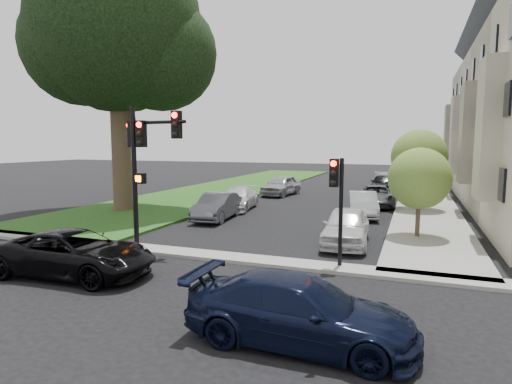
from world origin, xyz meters
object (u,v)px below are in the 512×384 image
(traffic_signal_secondary, at_px, (337,192))
(eucalyptus, at_px, (116,27))
(traffic_signal_main, at_px, (144,151))
(car_parked_7, at_px, (281,185))
(car_parked_4, at_px, (385,180))
(car_parked_6, at_px, (238,198))
(small_tree_c, at_px, (418,155))
(car_cross_far, at_px, (300,311))
(car_parked_2, at_px, (376,196))
(small_tree_a, at_px, (420,178))
(car_parked_3, at_px, (383,183))
(small_tree_b, at_px, (419,157))
(car_cross_near, at_px, (74,253))
(car_parked_0, at_px, (346,226))
(car_parked_5, at_px, (217,206))
(car_parked_1, at_px, (363,205))

(traffic_signal_secondary, bearing_deg, eucalyptus, 152.43)
(traffic_signal_main, bearing_deg, car_parked_7, 90.41)
(car_parked_4, xyz_separation_m, car_parked_6, (-7.35, -16.73, 0.01))
(small_tree_c, xyz_separation_m, traffic_signal_secondary, (-2.43, -23.28, -0.57))
(small_tree_c, height_order, car_parked_6, small_tree_c)
(eucalyptus, height_order, traffic_signal_main, eucalyptus)
(car_cross_far, bearing_deg, car_parked_7, 18.99)
(eucalyptus, height_order, car_parked_2, eucalyptus)
(small_tree_c, bearing_deg, eucalyptus, -135.30)
(small_tree_a, xyz_separation_m, car_parked_3, (-2.60, 16.86, -1.78))
(small_tree_b, distance_m, car_cross_near, 19.59)
(eucalyptus, bearing_deg, car_parked_7, 57.98)
(car_parked_6, distance_m, car_parked_7, 7.56)
(car_cross_near, xyz_separation_m, car_parked_4, (6.94, 30.32, -0.04))
(car_parked_0, xyz_separation_m, car_parked_3, (0.03, 18.91, 0.02))
(small_tree_b, bearing_deg, car_cross_far, -96.74)
(eucalyptus, distance_m, car_parked_5, 11.70)
(small_tree_c, distance_m, car_parked_0, 20.23)
(small_tree_c, bearing_deg, small_tree_a, -90.00)
(small_tree_b, height_order, traffic_signal_main, traffic_signal_main)
(small_tree_c, bearing_deg, car_parked_0, -97.51)
(small_tree_b, distance_m, car_parked_7, 10.88)
(car_parked_0, bearing_deg, car_cross_far, -91.20)
(small_tree_a, relative_size, car_parked_7, 0.84)
(traffic_signal_secondary, relative_size, car_parked_0, 0.82)
(small_tree_a, bearing_deg, car_parked_3, 98.76)
(small_tree_c, xyz_separation_m, car_parked_7, (-9.71, -5.62, -2.26))
(car_parked_1, bearing_deg, eucalyptus, -178.43)
(car_cross_near, height_order, car_parked_7, car_parked_7)
(car_parked_0, bearing_deg, car_parked_1, 87.22)
(car_parked_2, xyz_separation_m, car_parked_3, (-0.17, 7.91, 0.09))
(car_parked_5, bearing_deg, small_tree_b, 29.54)
(small_tree_a, bearing_deg, traffic_signal_secondary, -114.22)
(traffic_signal_secondary, relative_size, car_parked_5, 0.84)
(car_cross_near, relative_size, car_parked_5, 1.17)
(eucalyptus, bearing_deg, small_tree_c, 44.70)
(car_parked_7, bearing_deg, small_tree_a, -44.36)
(traffic_signal_main, bearing_deg, car_parked_0, 25.49)
(car_parked_2, height_order, car_parked_4, car_parked_2)
(car_parked_2, bearing_deg, car_parked_5, -138.89)
(small_tree_a, bearing_deg, car_parked_1, 120.84)
(small_tree_b, bearing_deg, car_parked_7, 156.17)
(car_parked_3, height_order, car_parked_7, car_parked_7)
(traffic_signal_secondary, height_order, car_parked_6, traffic_signal_secondary)
(car_parked_1, relative_size, car_parked_7, 0.91)
(car_parked_2, bearing_deg, car_parked_4, 85.82)
(car_parked_4, distance_m, car_parked_7, 11.52)
(traffic_signal_main, distance_m, car_parked_4, 27.82)
(traffic_signal_main, bearing_deg, car_cross_near, -91.62)
(car_parked_6, height_order, car_parked_7, car_parked_7)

